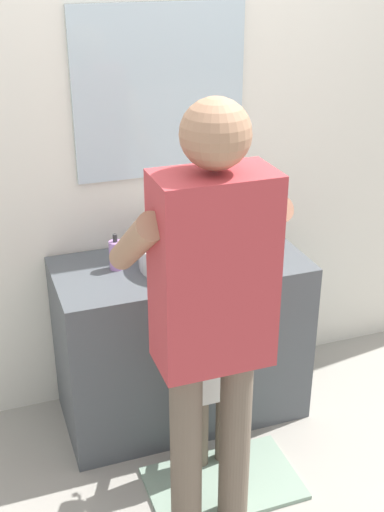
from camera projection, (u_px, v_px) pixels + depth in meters
The scene contains 10 objects.
ground_plane at pixel (203, 447), 3.08m from camera, with size 14.00×14.00×0.00m, color #9E998E.
back_wall at pixel (157, 127), 3.02m from camera, with size 4.40×0.10×2.70m.
vanity_cabinet at pixel (181, 340), 3.16m from camera, with size 1.14×0.54×0.81m, color #4C5156.
sink_basin at pixel (182, 254), 2.94m from camera, with size 0.39×0.39×0.11m.
faucet at pixel (166, 229), 3.13m from camera, with size 0.18×0.14×0.18m.
toothbrush_cup at pixel (253, 245), 3.04m from camera, with size 0.07×0.07×0.21m.
soap_bottle at pixel (116, 255), 2.91m from camera, with size 0.06×0.06×0.16m.
bath_mat at pixel (223, 483), 2.86m from camera, with size 0.64×0.40×0.02m, color gray.
child_toddler at pixel (212, 372), 2.78m from camera, with size 0.25×0.25×0.82m.
adult_parent at pixel (211, 298), 2.25m from camera, with size 0.53×0.56×1.71m.
Camera 1 is at (-0.85, -2.24, 2.12)m, focal length 46.74 mm.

